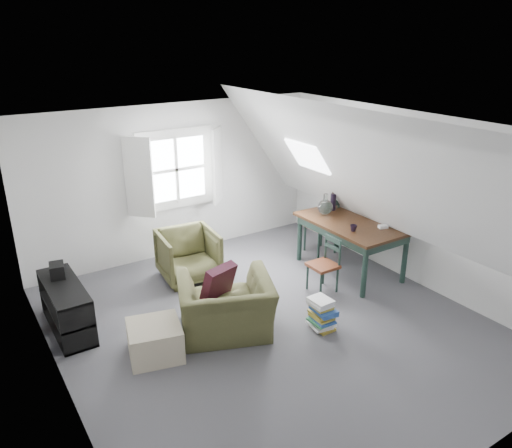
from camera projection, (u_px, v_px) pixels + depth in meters
floor at (271, 325)px, 6.41m from camera, size 5.50×5.50×0.00m
ceiling at (273, 130)px, 5.51m from camera, size 5.50×5.50×0.00m
wall_back at (176, 181)px, 8.11m from camera, size 5.00×0.00×5.00m
wall_front at (476, 350)px, 3.81m from camera, size 5.00×0.00×5.00m
wall_left at (53, 290)px, 4.69m from camera, size 0.00×5.50×5.50m
wall_right at (414, 199)px, 7.23m from camera, size 0.00×5.50×5.50m
slope_left at (145, 219)px, 4.98m from camera, size 3.19×5.50×4.48m
slope_right at (369, 174)px, 6.56m from camera, size 3.19×5.50×4.48m
dormer_window at (177, 170)px, 7.98m from camera, size 1.71×0.35×1.30m
skylight at (307, 156)px, 7.58m from camera, size 0.35×0.75×0.47m
armchair_near at (226, 332)px, 6.24m from camera, size 1.41×1.33×0.73m
armchair_far at (190, 278)px, 7.63m from camera, size 0.90×0.92×0.76m
throw_pillow at (219, 282)px, 6.13m from camera, size 0.49×0.36×0.45m
ottoman at (155, 340)px, 5.75m from camera, size 0.72×0.72×0.39m
dining_table at (351, 228)px, 7.61m from camera, size 0.99×1.65×0.83m
demijohn at (325, 207)px, 7.80m from camera, size 0.24×0.24×0.34m
vase_twigs at (333, 201)px, 8.00m from camera, size 0.09×0.10×0.69m
cup at (353, 231)px, 7.21m from camera, size 0.11×0.11×0.09m
paper_box at (383, 227)px, 7.31m from camera, size 0.15×0.13×0.04m
dining_chair_far at (322, 225)px, 8.33m from camera, size 0.45×0.45×0.96m
dining_chair_near at (325, 264)px, 7.13m from camera, size 0.37×0.37×0.80m
media_shelf at (67, 310)px, 6.20m from camera, size 0.40×1.21×0.62m
electronics_box at (57, 271)px, 6.28m from camera, size 0.22×0.27×0.19m
magazine_stack at (322, 314)px, 6.26m from camera, size 0.31×0.37×0.42m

